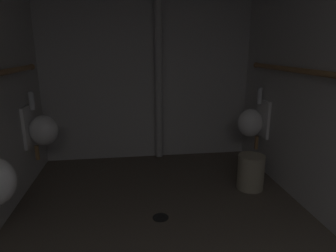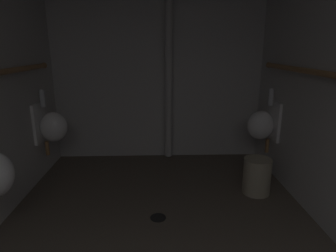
{
  "view_description": "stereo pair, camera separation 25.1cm",
  "coord_description": "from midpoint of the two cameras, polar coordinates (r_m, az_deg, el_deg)",
  "views": [
    {
      "loc": [
        -0.25,
        0.05,
        1.44
      ],
      "look_at": [
        0.08,
        2.46,
        0.78
      ],
      "focal_mm": 30.75,
      "sensor_mm": 36.0,
      "label": 1
    },
    {
      "loc": [
        -0.0,
        0.05,
        1.44
      ],
      "look_at": [
        0.08,
        2.46,
        0.78
      ],
      "focal_mm": 30.75,
      "sensor_mm": 36.0,
      "label": 2
    }
  ],
  "objects": [
    {
      "name": "standpipe_back_wall",
      "position": [
        3.66,
        2.16,
        12.0
      ],
      "size": [
        0.09,
        0.09,
        2.41
      ],
      "primitive_type": "cylinder",
      "color": "beige",
      "rests_on": "ground"
    },
    {
      "name": "urinal_left_far",
      "position": [
        3.42,
        -20.05,
        0.03
      ],
      "size": [
        0.32,
        0.3,
        0.76
      ],
      "color": "white"
    },
    {
      "name": "urinal_right_mid",
      "position": [
        3.5,
        20.15,
        0.38
      ],
      "size": [
        0.32,
        0.3,
        0.76
      ],
      "color": "white"
    },
    {
      "name": "waste_bin",
      "position": [
        3.13,
        19.41,
        -9.29
      ],
      "size": [
        0.28,
        0.28,
        0.37
      ],
      "primitive_type": "cylinder",
      "color": "#9E937A",
      "rests_on": "ground"
    },
    {
      "name": "wall_back",
      "position": [
        3.76,
        -0.06,
        12.1
      ],
      "size": [
        2.79,
        0.06,
        2.46
      ],
      "primitive_type": "cube",
      "color": "beige",
      "rests_on": "ground"
    },
    {
      "name": "floor_drain",
      "position": [
        2.64,
        0.9,
        -17.61
      ],
      "size": [
        0.14,
        0.14,
        0.01
      ],
      "primitive_type": "cylinder",
      "color": "black",
      "rests_on": "ground"
    },
    {
      "name": "floor",
      "position": [
        2.36,
        1.66,
        -23.45
      ],
      "size": [
        2.79,
        3.9,
        0.08
      ],
      "primitive_type": "cube",
      "color": "brown",
      "rests_on": "ground"
    }
  ]
}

